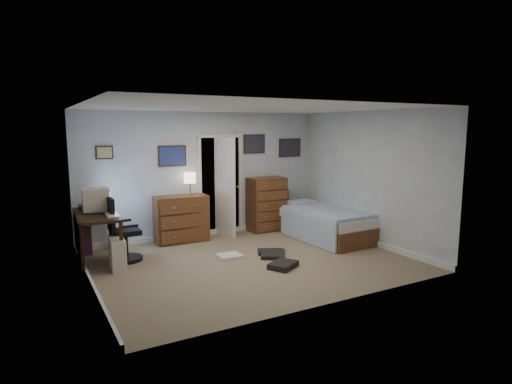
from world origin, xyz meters
TOP-DOWN VIEW (x-y plane):
  - floor at (0.00, 0.00)m, footprint 5.00×4.00m
  - computer_desk at (-2.30, 1.21)m, footprint 0.72×1.43m
  - crt_monitor at (-2.18, 1.36)m, footprint 0.44×0.41m
  - keyboard at (-2.02, 0.86)m, footprint 0.18×0.44m
  - pc_tower at (-2.00, 0.66)m, footprint 0.24×0.46m
  - office_chair at (-1.85, 1.03)m, footprint 0.52×0.53m
  - media_stack at (-2.32, 1.73)m, footprint 0.19×0.19m
  - low_dresser at (-0.58, 1.77)m, footprint 1.04×0.56m
  - table_lamp at (-0.38, 1.77)m, footprint 0.24×0.24m
  - doorway at (0.35, 2.27)m, footprint 0.96×1.12m
  - tall_dresser at (1.32, 1.75)m, footprint 0.79×0.48m
  - headboard_bookcase at (1.41, 1.86)m, footprint 0.96×0.30m
  - bed at (1.98, 0.60)m, footprint 1.12×2.02m
  - wall_posters at (0.57, 1.98)m, footprint 4.38×0.04m
  - floor_clutter at (0.30, -0.06)m, footprint 1.23×1.32m

SIDE VIEW (x-z plane):
  - floor at x=0.00m, z-range -0.02..0.00m
  - floor_clutter at x=0.30m, z-range -0.01..0.08m
  - pc_tower at x=-2.00m, z-range 0.00..0.49m
  - bed at x=1.98m, z-range -0.02..0.63m
  - office_chair at x=-1.85m, z-range -0.12..0.95m
  - media_stack at x=-2.32m, z-range 0.00..0.88m
  - low_dresser at x=-0.58m, z-range 0.00..0.90m
  - headboard_bookcase at x=1.41m, z-range 0.03..0.88m
  - tall_dresser at x=1.32m, z-range 0.00..1.14m
  - computer_desk at x=-2.30m, z-range 0.22..1.03m
  - keyboard at x=-2.02m, z-range 0.81..0.84m
  - doorway at x=0.35m, z-range -0.02..2.03m
  - crt_monitor at x=-2.18m, z-range 0.82..1.20m
  - table_lamp at x=-0.38m, z-range 1.00..1.43m
  - wall_posters at x=0.57m, z-range 1.45..2.05m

